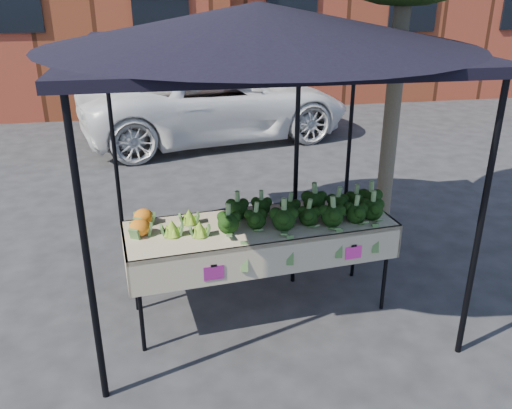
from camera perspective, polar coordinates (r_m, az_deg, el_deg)
ground at (r=5.20m, az=-1.02°, el=-11.13°), size 90.00×90.00×0.00m
table at (r=4.97m, az=0.42°, el=-6.74°), size 2.47×1.04×0.90m
canopy at (r=5.09m, az=0.28°, el=5.30°), size 3.16×3.16×2.74m
broccoli_heap at (r=4.82m, az=4.94°, el=-0.22°), size 1.59×0.56×0.24m
romanesco_cluster at (r=4.64m, az=-7.61°, el=-1.66°), size 0.42×0.46×0.19m
cauliflower_pair at (r=4.72m, az=-12.15°, el=-1.68°), size 0.22×0.42×0.17m
street_tree at (r=5.59m, az=15.04°, el=16.41°), size 2.38×2.38×4.70m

